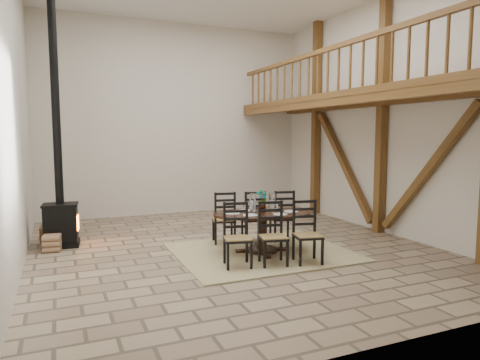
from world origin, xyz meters
name	(u,v)px	position (x,y,z in m)	size (l,w,h in m)	color
ground	(233,248)	(0.00, 0.00, 0.00)	(8.00, 8.00, 0.00)	#988465
room_shell	(291,86)	(1.19, 0.00, 3.01)	(7.02, 8.02, 5.01)	beige
rug	(262,252)	(0.36, -0.47, 0.01)	(3.00, 2.50, 0.02)	tan
dining_table	(262,231)	(0.36, -0.47, 0.39)	(1.97, 2.25, 1.13)	black
wood_stove	(59,187)	(-2.93, 1.39, 1.13)	(0.67, 0.54, 5.00)	black
log_basket	(53,234)	(-3.08, 1.76, 0.17)	(0.47, 0.47, 0.39)	brown
log_stack	(53,242)	(-3.08, 1.13, 0.15)	(0.35, 0.44, 0.30)	#A17F5A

